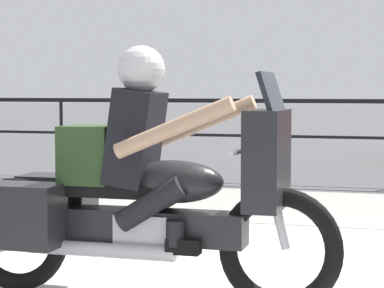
# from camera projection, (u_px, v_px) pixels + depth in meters

# --- Properties ---
(crosswalk_band) EXTENTS (3.07, 6.00, 0.01)m
(crosswalk_band) POSITION_uv_depth(u_px,v_px,m) (162.00, 285.00, 4.98)
(crosswalk_band) COLOR silver
(crosswalk_band) RESTS_ON ground
(motorcycle) EXTENTS (2.46, 0.76, 1.57)m
(motorcycle) POSITION_uv_depth(u_px,v_px,m) (136.00, 191.00, 4.58)
(motorcycle) COLOR black
(motorcycle) RESTS_ON ground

